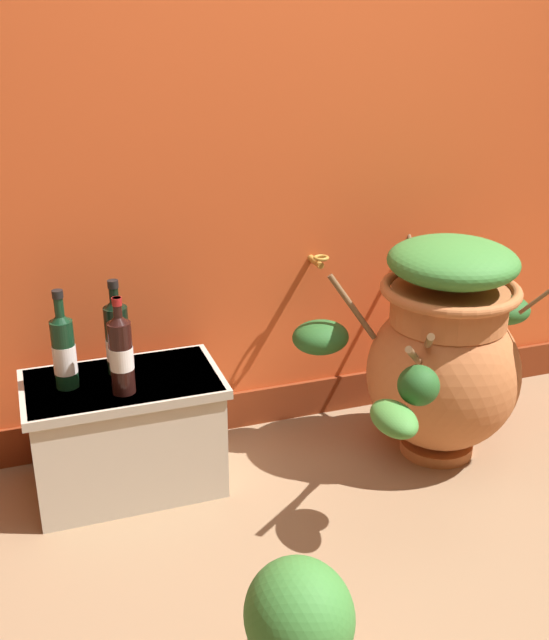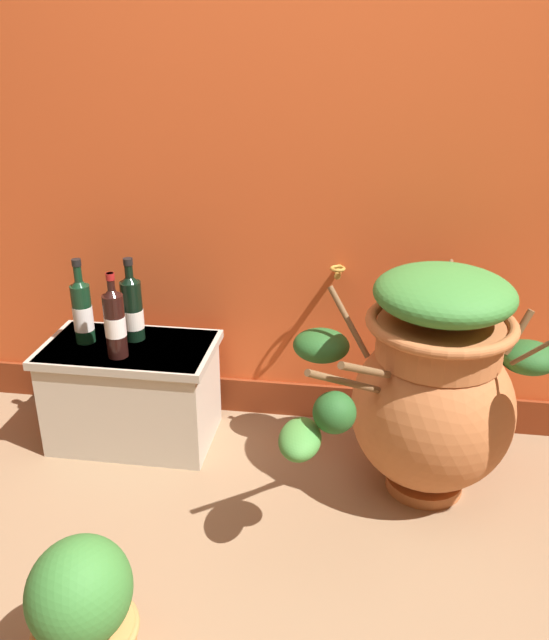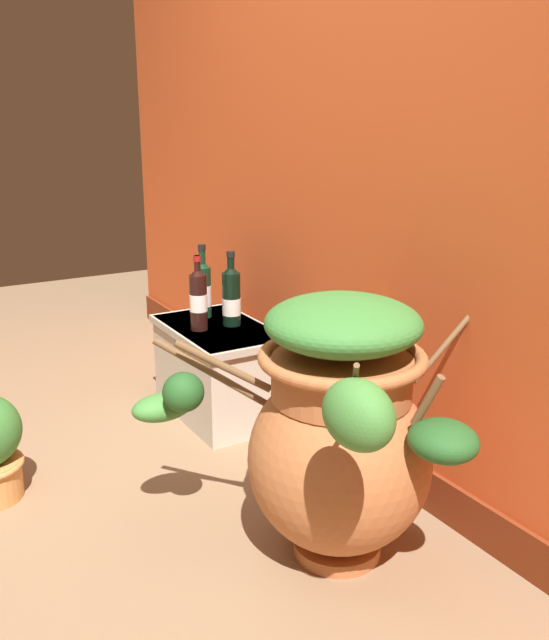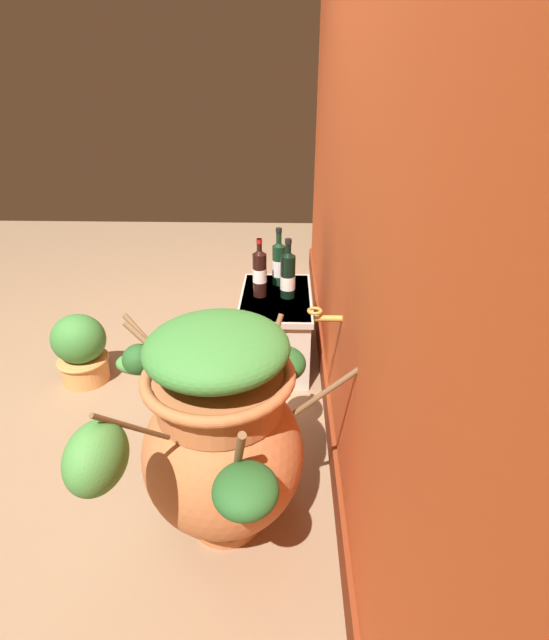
{
  "view_description": "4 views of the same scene",
  "coord_description": "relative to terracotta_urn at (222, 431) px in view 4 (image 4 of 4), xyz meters",
  "views": [
    {
      "loc": [
        -0.93,
        -1.39,
        1.5
      ],
      "look_at": [
        -0.17,
        0.8,
        0.55
      ],
      "focal_mm": 43.14,
      "sensor_mm": 36.0,
      "label": 1
    },
    {
      "loc": [
        0.19,
        -1.26,
        1.47
      ],
      "look_at": [
        -0.11,
        0.75,
        0.57
      ],
      "focal_mm": 37.49,
      "sensor_mm": 36.0,
      "label": 2
    },
    {
      "loc": [
        1.95,
        -0.42,
        1.3
      ],
      "look_at": [
        -0.08,
        0.77,
        0.59
      ],
      "focal_mm": 40.65,
      "sensor_mm": 36.0,
      "label": 3
    },
    {
      "loc": [
        1.6,
        0.9,
        1.43
      ],
      "look_at": [
        -0.04,
        0.85,
        0.58
      ],
      "focal_mm": 26.38,
      "sensor_mm": 36.0,
      "label": 4
    }
  ],
  "objects": [
    {
      "name": "terracotta_urn",
      "position": [
        0.0,
        0.0,
        0.0
      ],
      "size": [
        0.96,
        1.02,
        0.8
      ],
      "color": "#B26638",
      "rests_on": "ground_plane"
    },
    {
      "name": "back_wall",
      "position": [
        -0.42,
        0.5,
        0.88
      ],
      "size": [
        4.4,
        0.33,
        2.6
      ],
      "color": "#D15123",
      "rests_on": "ground_plane"
    },
    {
      "name": "stone_ledge",
      "position": [
        -1.09,
        0.14,
        -0.19
      ],
      "size": [
        0.63,
        0.38,
        0.4
      ],
      "color": "beige",
      "rests_on": "ground_plane"
    },
    {
      "name": "potted_shrub",
      "position": [
        -0.86,
        -0.85,
        -0.22
      ],
      "size": [
        0.26,
        0.27,
        0.38
      ],
      "color": "#D68E4C",
      "rests_on": "ground_plane"
    },
    {
      "name": "ground_plane",
      "position": [
        -0.42,
        -0.69,
        -0.41
      ],
      "size": [
        7.0,
        7.0,
        0.0
      ],
      "primitive_type": "plane",
      "color": "#896B4C"
    },
    {
      "name": "wine_bottle_right",
      "position": [
        -1.26,
        0.16,
        0.12
      ],
      "size": [
        0.07,
        0.07,
        0.32
      ],
      "color": "black",
      "rests_on": "stone_ledge"
    },
    {
      "name": "wine_bottle_left",
      "position": [
        -1.09,
        0.06,
        0.13
      ],
      "size": [
        0.07,
        0.07,
        0.31
      ],
      "color": "black",
      "rests_on": "stone_ledge"
    },
    {
      "name": "wine_bottle_middle",
      "position": [
        -1.08,
        0.21,
        0.12
      ],
      "size": [
        0.08,
        0.08,
        0.32
      ],
      "color": "black",
      "rests_on": "stone_ledge"
    }
  ]
}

